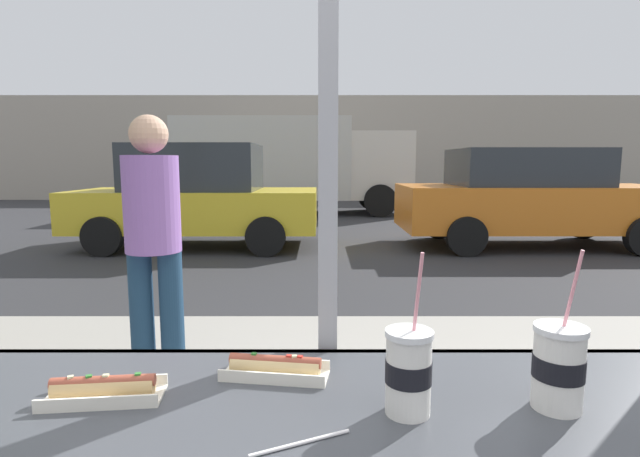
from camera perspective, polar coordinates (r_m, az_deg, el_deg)
The scene contains 13 objects.
ground_plane at distance 9.32m, azimuth 0.03°, elevation -1.46°, with size 60.00×60.00×0.00m, color #2D2D30.
sidewalk_strip at distance 3.14m, azimuth 0.31°, elevation -19.17°, with size 16.00×2.80×0.12m, color #9E998E.
window_wall at distance 1.34m, azimuth 0.86°, elevation 24.82°, with size 2.96×0.20×2.90m.
building_facade_far at distance 20.27m, azimuth -0.04°, elevation 9.32°, with size 28.00×1.20×4.13m, color #A89E8E.
soda_cup_left at distance 1.12m, azimuth 26.03°, elevation -14.23°, with size 0.10×0.10×0.33m.
soda_cup_right at distance 1.01m, azimuth 10.22°, elevation -16.03°, with size 0.09×0.09×0.33m.
hotdog_tray_near at distance 1.18m, azimuth -5.35°, elevation -15.83°, with size 0.26×0.13×0.05m.
hotdog_tray_far at distance 1.17m, azimuth -24.06°, elevation -16.77°, with size 0.25×0.13×0.05m.
loose_straw at distance 0.94m, azimuth -2.35°, elevation -23.77°, with size 0.01×0.01×0.19m, color white.
parked_car_yellow at distance 8.88m, azimuth -14.28°, elevation 3.69°, with size 4.19×2.05×1.80m.
parked_car_orange at distance 9.37m, azimuth 23.26°, elevation 3.38°, with size 4.60×2.04×1.72m.
box_truck at distance 14.43m, azimuth -3.49°, elevation 7.85°, with size 6.69×2.44×2.75m.
pedestrian at distance 3.02m, azimuth -19.01°, elevation -0.81°, with size 0.32×0.32×1.63m.
Camera 1 is at (-0.02, -1.20, 1.48)m, focal length 27.36 mm.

